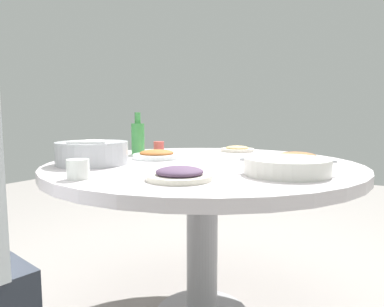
{
  "coord_description": "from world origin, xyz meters",
  "views": [
    {
      "loc": [
        -0.76,
        1.3,
        0.95
      ],
      "look_at": [
        -0.01,
        0.11,
        0.8
      ],
      "focal_mm": 31.45,
      "sensor_mm": 36.0,
      "label": 1
    }
  ],
  "objects_px": {
    "dish_tofu_braise": "(157,155)",
    "dish_noodles": "(237,149)",
    "round_dining_table": "(202,187)",
    "soup_bowl": "(287,167)",
    "tea_cup_near": "(159,147)",
    "tea_cup_far": "(78,169)",
    "rice_bowl": "(92,152)",
    "dish_stirfry": "(297,158)",
    "dish_eggplant": "(180,174)",
    "green_bottle": "(138,138)"
  },
  "relations": [
    {
      "from": "soup_bowl",
      "to": "dish_stirfry",
      "type": "height_order",
      "value": "soup_bowl"
    },
    {
      "from": "round_dining_table",
      "to": "dish_tofu_braise",
      "type": "distance_m",
      "value": 0.28
    },
    {
      "from": "round_dining_table",
      "to": "dish_eggplant",
      "type": "bearing_deg",
      "value": 110.7
    },
    {
      "from": "rice_bowl",
      "to": "tea_cup_far",
      "type": "relative_size",
      "value": 4.15
    },
    {
      "from": "tea_cup_far",
      "to": "tea_cup_near",
      "type": "bearing_deg",
      "value": -69.46
    },
    {
      "from": "green_bottle",
      "to": "dish_noodles",
      "type": "bearing_deg",
      "value": -131.03
    },
    {
      "from": "dish_noodles",
      "to": "rice_bowl",
      "type": "bearing_deg",
      "value": 70.18
    },
    {
      "from": "round_dining_table",
      "to": "dish_stirfry",
      "type": "relative_size",
      "value": 5.84
    },
    {
      "from": "dish_tofu_braise",
      "to": "dish_stirfry",
      "type": "xyz_separation_m",
      "value": [
        -0.62,
        -0.22,
        0.0
      ]
    },
    {
      "from": "round_dining_table",
      "to": "tea_cup_far",
      "type": "distance_m",
      "value": 0.61
    },
    {
      "from": "soup_bowl",
      "to": "tea_cup_far",
      "type": "distance_m",
      "value": 0.71
    },
    {
      "from": "dish_stirfry",
      "to": "green_bottle",
      "type": "bearing_deg",
      "value": 9.38
    },
    {
      "from": "dish_noodles",
      "to": "green_bottle",
      "type": "bearing_deg",
      "value": 48.97
    },
    {
      "from": "tea_cup_near",
      "to": "tea_cup_far",
      "type": "relative_size",
      "value": 0.83
    },
    {
      "from": "soup_bowl",
      "to": "tea_cup_far",
      "type": "bearing_deg",
      "value": 39.12
    },
    {
      "from": "rice_bowl",
      "to": "soup_bowl",
      "type": "relative_size",
      "value": 0.97
    },
    {
      "from": "rice_bowl",
      "to": "dish_tofu_braise",
      "type": "xyz_separation_m",
      "value": [
        -0.11,
        -0.3,
        -0.03
      ]
    },
    {
      "from": "dish_noodles",
      "to": "tea_cup_near",
      "type": "xyz_separation_m",
      "value": [
        0.38,
        0.26,
        0.02
      ]
    },
    {
      "from": "rice_bowl",
      "to": "green_bottle",
      "type": "xyz_separation_m",
      "value": [
        0.08,
        -0.39,
        0.04
      ]
    },
    {
      "from": "dish_eggplant",
      "to": "tea_cup_near",
      "type": "distance_m",
      "value": 0.89
    },
    {
      "from": "soup_bowl",
      "to": "dish_stirfry",
      "type": "bearing_deg",
      "value": -80.9
    },
    {
      "from": "dish_stirfry",
      "to": "dish_noodles",
      "type": "bearing_deg",
      "value": -35.47
    },
    {
      "from": "dish_noodles",
      "to": "tea_cup_far",
      "type": "xyz_separation_m",
      "value": [
        0.07,
        1.09,
        0.02
      ]
    },
    {
      "from": "rice_bowl",
      "to": "dish_eggplant",
      "type": "distance_m",
      "value": 0.53
    },
    {
      "from": "dish_noodles",
      "to": "green_bottle",
      "type": "xyz_separation_m",
      "value": [
        0.38,
        0.44,
        0.08
      ]
    },
    {
      "from": "dish_eggplant",
      "to": "green_bottle",
      "type": "xyz_separation_m",
      "value": [
        0.6,
        -0.49,
        0.07
      ]
    },
    {
      "from": "round_dining_table",
      "to": "soup_bowl",
      "type": "distance_m",
      "value": 0.46
    },
    {
      "from": "rice_bowl",
      "to": "green_bottle",
      "type": "bearing_deg",
      "value": -77.87
    },
    {
      "from": "dish_stirfry",
      "to": "green_bottle",
      "type": "xyz_separation_m",
      "value": [
        0.81,
        0.13,
        0.07
      ]
    },
    {
      "from": "dish_tofu_braise",
      "to": "dish_noodles",
      "type": "relative_size",
      "value": 1.18
    },
    {
      "from": "soup_bowl",
      "to": "dish_stirfry",
      "type": "distance_m",
      "value": 0.34
    },
    {
      "from": "round_dining_table",
      "to": "dish_tofu_braise",
      "type": "xyz_separation_m",
      "value": [
        0.25,
        0.01,
        0.13
      ]
    },
    {
      "from": "dish_tofu_braise",
      "to": "green_bottle",
      "type": "height_order",
      "value": "green_bottle"
    },
    {
      "from": "round_dining_table",
      "to": "dish_noodles",
      "type": "xyz_separation_m",
      "value": [
        0.06,
        -0.52,
        0.13
      ]
    },
    {
      "from": "soup_bowl",
      "to": "dish_eggplant",
      "type": "distance_m",
      "value": 0.39
    },
    {
      "from": "tea_cup_near",
      "to": "dish_noodles",
      "type": "bearing_deg",
      "value": -145.24
    },
    {
      "from": "green_bottle",
      "to": "dish_tofu_braise",
      "type": "bearing_deg",
      "value": 155.82
    },
    {
      "from": "dish_noodles",
      "to": "dish_eggplant",
      "type": "height_order",
      "value": "dish_eggplant"
    },
    {
      "from": "dish_stirfry",
      "to": "tea_cup_near",
      "type": "bearing_deg",
      "value": -3.03
    },
    {
      "from": "rice_bowl",
      "to": "soup_bowl",
      "type": "distance_m",
      "value": 0.8
    },
    {
      "from": "soup_bowl",
      "to": "round_dining_table",
      "type": "bearing_deg",
      "value": -17.11
    },
    {
      "from": "round_dining_table",
      "to": "dish_noodles",
      "type": "height_order",
      "value": "dish_noodles"
    },
    {
      "from": "dish_noodles",
      "to": "tea_cup_far",
      "type": "bearing_deg",
      "value": 86.45
    },
    {
      "from": "dish_stirfry",
      "to": "tea_cup_near",
      "type": "height_order",
      "value": "tea_cup_near"
    },
    {
      "from": "soup_bowl",
      "to": "dish_eggplant",
      "type": "bearing_deg",
      "value": 46.89
    },
    {
      "from": "dish_noodles",
      "to": "round_dining_table",
      "type": "bearing_deg",
      "value": 97.08
    },
    {
      "from": "dish_tofu_braise",
      "to": "tea_cup_near",
      "type": "distance_m",
      "value": 0.33
    },
    {
      "from": "dish_noodles",
      "to": "tea_cup_far",
      "type": "height_order",
      "value": "tea_cup_far"
    },
    {
      "from": "rice_bowl",
      "to": "tea_cup_near",
      "type": "xyz_separation_m",
      "value": [
        0.08,
        -0.57,
        -0.02
      ]
    },
    {
      "from": "rice_bowl",
      "to": "dish_tofu_braise",
      "type": "distance_m",
      "value": 0.32
    }
  ]
}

